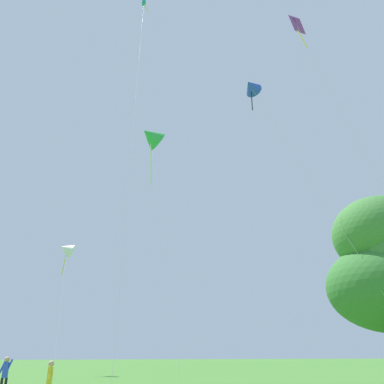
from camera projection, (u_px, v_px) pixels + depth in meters
kite_purple_streamer at (305, 40)px, 24.65m from camera, size 2.93×5.86×20.61m
kite_teal_box at (144, 7)px, 33.10m from camera, size 3.40×10.99×28.72m
kite_blue_delta at (251, 87)px, 28.71m from camera, size 3.14×9.61×19.41m
kite_green_small at (151, 137)px, 37.44m from camera, size 2.67×11.80×21.04m
kite_white_distant at (67, 249)px, 45.37m from camera, size 2.02×11.68×13.32m
person_in_red_shirt at (5, 373)px, 18.23m from camera, size 0.54×0.24×1.68m
person_far_back at (50, 379)px, 15.01m from camera, size 0.21×0.50×1.55m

